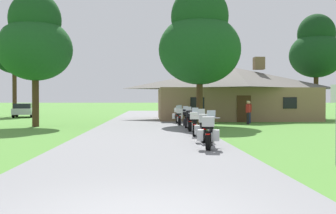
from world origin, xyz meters
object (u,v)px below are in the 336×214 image
at_px(motorcycle_blue_nearest_to_camera, 209,133).
at_px(motorcycle_red_fourth_in_row, 190,121).
at_px(bystander_red_shirt_beside_signpost, 249,111).
at_px(parked_silver_suv_far_left, 24,110).
at_px(motorcycle_orange_second_in_row, 203,128).
at_px(motorcycle_white_sixth_in_row, 179,117).
at_px(tree_by_lodge_front, 200,40).
at_px(motorcycle_blue_fifth_in_row, 186,118).
at_px(tree_left_near, 35,41).
at_px(tree_right_of_lodge, 316,49).
at_px(tree_left_far, 14,51).
at_px(motorcycle_blue_third_in_row, 195,124).
at_px(motorcycle_red_farthest_in_row, 178,115).
at_px(bystander_red_shirt_near_lodge, 248,111).

distance_m(motorcycle_blue_nearest_to_camera, motorcycle_red_fourth_in_row, 7.95).
relative_size(bystander_red_shirt_beside_signpost, parked_silver_suv_far_left, 0.34).
height_order(motorcycle_blue_nearest_to_camera, motorcycle_orange_second_in_row, same).
bearing_deg(motorcycle_white_sixth_in_row, motorcycle_orange_second_in_row, -87.94).
relative_size(bystander_red_shirt_beside_signpost, tree_by_lodge_front, 0.17).
distance_m(motorcycle_orange_second_in_row, motorcycle_blue_fifth_in_row, 8.21).
bearing_deg(tree_left_near, motorcycle_orange_second_in_row, -47.38).
bearing_deg(tree_right_of_lodge, motorcycle_blue_fifth_in_row, -135.77).
bearing_deg(tree_left_near, parked_silver_suv_far_left, 109.91).
bearing_deg(tree_right_of_lodge, motorcycle_red_fourth_in_row, -130.66).
relative_size(motorcycle_white_sixth_in_row, tree_left_far, 0.21).
bearing_deg(motorcycle_blue_third_in_row, motorcycle_orange_second_in_row, -81.83).
xyz_separation_m(motorcycle_orange_second_in_row, motorcycle_red_farthest_in_row, (-0.07, 13.47, 0.00)).
distance_m(motorcycle_orange_second_in_row, motorcycle_red_fourth_in_row, 5.56).
bearing_deg(tree_left_far, tree_by_lodge_front, -41.19).
distance_m(motorcycle_blue_nearest_to_camera, parked_silver_suv_far_left, 31.32).
relative_size(bystander_red_shirt_near_lodge, tree_by_lodge_front, 0.17).
distance_m(motorcycle_red_farthest_in_row, tree_left_near, 11.21).
height_order(motorcycle_blue_third_in_row, parked_silver_suv_far_left, parked_silver_suv_far_left).
bearing_deg(tree_right_of_lodge, motorcycle_blue_nearest_to_camera, -119.98).
height_order(motorcycle_blue_nearest_to_camera, tree_left_near, tree_left_near).
bearing_deg(bystander_red_shirt_near_lodge, motorcycle_red_fourth_in_row, 176.41).
xyz_separation_m(tree_left_far, parked_silver_suv_far_left, (1.60, -2.04, -6.16)).
distance_m(motorcycle_blue_third_in_row, bystander_red_shirt_beside_signpost, 12.07).
bearing_deg(tree_by_lodge_front, motorcycle_orange_second_in_row, -96.34).
relative_size(motorcycle_blue_nearest_to_camera, tree_left_far, 0.21).
height_order(tree_left_far, tree_by_lodge_front, tree_left_far).
xyz_separation_m(tree_left_far, tree_left_near, (6.92, -16.74, -1.32)).
xyz_separation_m(motorcycle_orange_second_in_row, bystander_red_shirt_beside_signpost, (5.29, 13.69, 0.32)).
xyz_separation_m(tree_left_near, tree_by_lodge_front, (10.93, 1.12, 0.29)).
bearing_deg(tree_left_near, motorcycle_red_farthest_in_row, 17.36).
height_order(motorcycle_red_farthest_in_row, tree_left_far, tree_left_far).
height_order(tree_right_of_lodge, tree_left_near, tree_right_of_lodge).
bearing_deg(tree_by_lodge_front, motorcycle_blue_nearest_to_camera, -95.68).
bearing_deg(tree_left_near, motorcycle_blue_third_in_row, -38.40).
xyz_separation_m(motorcycle_blue_third_in_row, motorcycle_white_sixth_in_row, (-0.16, 8.19, 0.00)).
relative_size(motorcycle_blue_nearest_to_camera, motorcycle_red_farthest_in_row, 1.00).
bearing_deg(bystander_red_shirt_beside_signpost, motorcycle_blue_third_in_row, 138.82).
bearing_deg(parked_silver_suv_far_left, tree_left_far, 116.90).
xyz_separation_m(motorcycle_red_fourth_in_row, motorcycle_white_sixth_in_row, (-0.17, 5.49, 0.01)).
height_order(motorcycle_blue_third_in_row, bystander_red_shirt_near_lodge, bystander_red_shirt_near_lodge).
height_order(motorcycle_orange_second_in_row, motorcycle_blue_third_in_row, same).
bearing_deg(tree_by_lodge_front, motorcycle_white_sixth_in_row, -159.26).
bearing_deg(bystander_red_shirt_beside_signpost, tree_by_lodge_front, 102.56).
xyz_separation_m(motorcycle_white_sixth_in_row, tree_left_far, (-16.39, 16.18, 6.32)).
bearing_deg(motorcycle_orange_second_in_row, tree_left_near, 135.85).
xyz_separation_m(motorcycle_white_sixth_in_row, tree_left_near, (-9.46, -0.56, 5.00)).
bearing_deg(bystander_red_shirt_near_lodge, motorcycle_blue_nearest_to_camera, -166.31).
xyz_separation_m(motorcycle_orange_second_in_row, tree_left_near, (-9.64, 10.48, 5.01)).
bearing_deg(tree_by_lodge_front, parked_silver_suv_far_left, 140.12).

